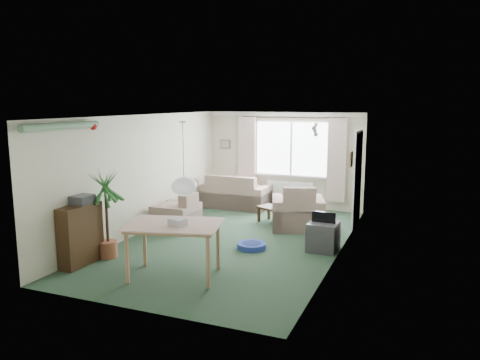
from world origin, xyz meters
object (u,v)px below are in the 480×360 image
at_px(sofa, 236,191).
at_px(bookshelf, 81,235).
at_px(houseplant, 107,214).
at_px(dining_table, 174,251).
at_px(armchair_corner, 298,206).
at_px(armchair_left, 176,211).
at_px(pet_bed, 252,246).
at_px(coffee_table, 276,215).
at_px(tv_cube, 323,236).

xyz_separation_m(sofa, bookshelf, (-0.74, -4.88, 0.08)).
bearing_deg(bookshelf, houseplant, 67.21).
xyz_separation_m(bookshelf, dining_table, (1.71, 0.09, -0.09)).
bearing_deg(bookshelf, armchair_corner, 52.63).
xyz_separation_m(armchair_corner, houseplant, (-2.53, -3.08, 0.30)).
distance_m(armchair_corner, armchair_left, 2.58).
xyz_separation_m(armchair_corner, dining_table, (-1.01, -3.43, -0.07)).
distance_m(bookshelf, pet_bed, 2.98).
height_order(sofa, armchair_corner, armchair_corner).
relative_size(houseplant, pet_bed, 2.97).
bearing_deg(coffee_table, armchair_left, -146.57).
relative_size(armchair_corner, houseplant, 0.68).
bearing_deg(pet_bed, dining_table, -109.36).
height_order(bookshelf, pet_bed, bookshelf).
bearing_deg(sofa, houseplant, 84.02).
bearing_deg(pet_bed, houseplant, -147.12).
xyz_separation_m(armchair_left, tv_cube, (3.20, -0.30, -0.13)).
bearing_deg(pet_bed, bookshelf, -141.83).
bearing_deg(armchair_left, dining_table, 29.71).
relative_size(armchair_corner, bookshelf, 1.06).
relative_size(bookshelf, tv_cube, 1.77).
distance_m(coffee_table, bookshelf, 4.33).
bearing_deg(armchair_corner, pet_bed, 57.96).
bearing_deg(armchair_corner, dining_table, 54.88).
height_order(armchair_corner, dining_table, armchair_corner).
relative_size(coffee_table, bookshelf, 0.79).
relative_size(tv_cube, pet_bed, 1.08).
height_order(sofa, pet_bed, sofa).
distance_m(sofa, armchair_left, 2.38).
bearing_deg(bookshelf, pet_bed, 38.45).
relative_size(armchair_left, pet_bed, 1.63).
xyz_separation_m(armchair_corner, tv_cube, (0.82, -1.29, -0.22)).
bearing_deg(dining_table, armchair_left, 119.19).
distance_m(houseplant, pet_bed, 2.63).
height_order(houseplant, dining_table, houseplant).
xyz_separation_m(coffee_table, dining_table, (-0.46, -3.65, 0.23)).
distance_m(houseplant, dining_table, 1.60).
bearing_deg(dining_table, sofa, 101.40).
distance_m(armchair_corner, coffee_table, 0.67).
bearing_deg(armchair_corner, bookshelf, 33.65).
xyz_separation_m(coffee_table, pet_bed, (0.15, -1.92, -0.13)).
bearing_deg(tv_cube, dining_table, -128.39).
distance_m(dining_table, tv_cube, 2.83).
distance_m(coffee_table, tv_cube, 2.04).
distance_m(coffee_table, dining_table, 3.68).
xyz_separation_m(sofa, tv_cube, (2.80, -2.64, -0.16)).
relative_size(armchair_left, bookshelf, 0.85).
distance_m(sofa, tv_cube, 3.85).
relative_size(armchair_corner, tv_cube, 1.88).
distance_m(armchair_corner, houseplant, 3.99).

